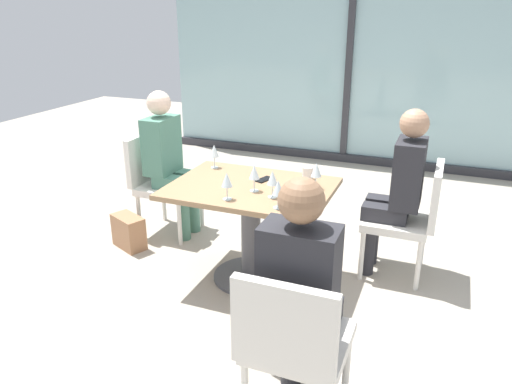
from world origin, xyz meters
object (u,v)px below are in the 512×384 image
person_front_right (302,289)px  wine_glass_5 (254,173)px  chair_far_right (411,214)px  chair_front_right (293,340)px  wine_glass_2 (227,180)px  coffee_cup (307,173)px  person_far_right (398,186)px  wine_glass_0 (273,178)px  wine_glass_4 (214,151)px  wine_glass_1 (278,188)px  cell_phone_on_table (264,179)px  handbag_0 (129,232)px  dining_table_main (251,213)px  person_far_left (169,157)px  wine_glass_3 (316,171)px  chair_far_left (159,178)px

person_front_right → wine_glass_5: person_front_right is taller
chair_far_right → person_front_right: person_front_right is taller
chair_front_right → wine_glass_2: (-0.75, 0.93, 0.37)m
coffee_cup → person_far_right: bearing=16.5°
chair_far_right → wine_glass_0: (-0.85, -0.62, 0.37)m
wine_glass_2 → wine_glass_4: size_ratio=1.00×
wine_glass_1 → cell_phone_on_table: wine_glass_1 is taller
person_far_right → wine_glass_5: size_ratio=6.81×
wine_glass_0 → handbag_0: wine_glass_0 is taller
cell_phone_on_table → person_far_right: bearing=39.6°
wine_glass_0 → coffee_cup: 0.46m
dining_table_main → wine_glass_0: wine_glass_0 is taller
wine_glass_1 → wine_glass_4: same height
wine_glass_2 → wine_glass_5: size_ratio=1.00×
chair_front_right → person_far_left: bearing=134.4°
wine_glass_0 → cell_phone_on_table: bearing=119.8°
chair_far_right → wine_glass_4: wine_glass_4 is taller
person_far_left → handbag_0: size_ratio=4.20×
chair_front_right → person_front_right: bearing=90.0°
wine_glass_1 → wine_glass_4: (-0.73, 0.59, 0.00)m
wine_glass_4 → person_far_left: bearing=159.6°
chair_far_right → wine_glass_3: 0.81m
person_far_right → wine_glass_1: bearing=-129.3°
wine_glass_2 → wine_glass_3: bearing=40.1°
dining_table_main → person_far_left: bearing=153.4°
wine_glass_0 → person_far_left: bearing=151.8°
wine_glass_2 → wine_glass_4: 0.68m
chair_far_left → person_far_right: (2.02, 0.00, 0.20)m
chair_front_right → wine_glass_3: wine_glass_3 is taller
person_front_right → wine_glass_3: (-0.27, 1.22, 0.16)m
wine_glass_3 → handbag_0: size_ratio=0.62×
chair_far_right → dining_table_main: bearing=-155.8°
chair_far_left → person_far_left: (0.11, 0.00, 0.20)m
chair_far_left → person_far_left: size_ratio=0.69×
chair_far_left → cell_phone_on_table: size_ratio=6.04×
chair_front_right → wine_glass_5: 1.35m
person_far_left → handbag_0: bearing=-115.0°
person_front_right → wine_glass_1: 0.91m
wine_glass_0 → wine_glass_1: bearing=-59.4°
chair_front_right → person_far_left: person_far_left is taller
person_far_left → wine_glass_2: bearing=-40.2°
wine_glass_0 → wine_glass_5: bearing=157.7°
wine_glass_3 → wine_glass_1: bearing=-106.5°
chair_far_left → person_front_right: 2.38m
dining_table_main → chair_far_left: (-1.06, 0.48, -0.03)m
wine_glass_5 → wine_glass_3: bearing=28.1°
chair_far_right → wine_glass_1: size_ratio=4.70×
wine_glass_1 → person_far_left: bearing=148.1°
chair_far_right → person_far_right: (-0.11, 0.00, 0.20)m
person_front_right → cell_phone_on_table: bearing=117.8°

